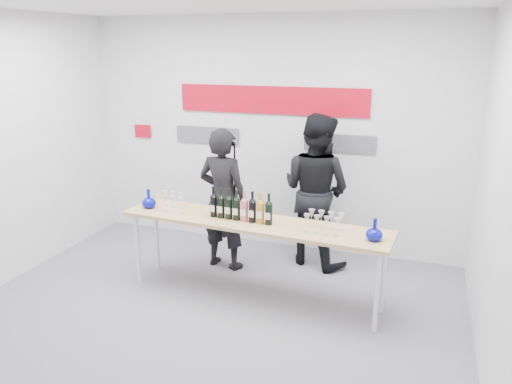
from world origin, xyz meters
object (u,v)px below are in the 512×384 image
Objects in this scene: mic_stand at (235,231)px; presenter_right at (316,190)px; tasting_table at (253,227)px; presenter_left at (223,199)px.

presenter_right is at bearing 13.89° from mic_stand.
mic_stand is at bearing 129.37° from tasting_table.
mic_stand is at bearing 50.52° from presenter_right.
mic_stand is (-0.45, 0.62, -0.32)m from tasting_table.
presenter_left reaches higher than mic_stand.
tasting_table is 0.83m from mic_stand.
tasting_table is 1.69× the size of presenter_left.
tasting_table is at bearing 140.61° from presenter_left.
presenter_left is 1.12m from presenter_right.
presenter_right is 1.19× the size of mic_stand.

